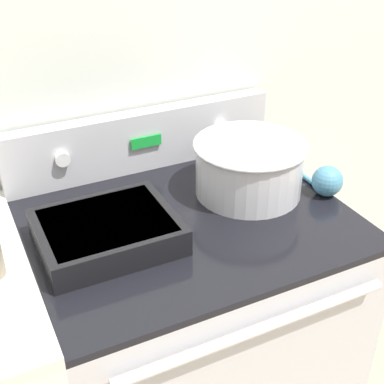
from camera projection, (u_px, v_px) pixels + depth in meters
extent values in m
cube|color=silver|center=(130.00, 53.00, 1.45)|extent=(8.00, 0.05, 2.50)
cube|color=#BCBCC1|center=(188.00, 351.00, 1.58)|extent=(0.79, 0.65, 0.91)
cube|color=black|center=(188.00, 220.00, 1.35)|extent=(0.79, 0.65, 0.02)
cylinder|color=silver|center=(259.00, 329.00, 1.12)|extent=(0.65, 0.02, 0.02)
cube|color=#BCBCC1|center=(142.00, 140.00, 1.53)|extent=(0.79, 0.05, 0.17)
cylinder|color=white|center=(63.00, 159.00, 1.41)|extent=(0.04, 0.02, 0.04)
cylinder|color=white|center=(221.00, 127.00, 1.59)|extent=(0.04, 0.02, 0.04)
cube|color=green|center=(146.00, 142.00, 1.50)|extent=(0.09, 0.01, 0.03)
cylinder|color=silver|center=(249.00, 168.00, 1.41)|extent=(0.28, 0.28, 0.15)
torus|color=silver|center=(250.00, 145.00, 1.38)|extent=(0.30, 0.30, 0.01)
cylinder|color=beige|center=(250.00, 149.00, 1.38)|extent=(0.26, 0.26, 0.02)
cube|color=black|center=(107.00, 232.00, 1.23)|extent=(0.31, 0.26, 0.07)
cube|color=tan|center=(107.00, 227.00, 1.22)|extent=(0.28, 0.22, 0.04)
cylinder|color=teal|center=(296.00, 171.00, 1.54)|extent=(0.01, 0.27, 0.01)
sphere|color=teal|center=(327.00, 181.00, 1.42)|extent=(0.08, 0.08, 0.08)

